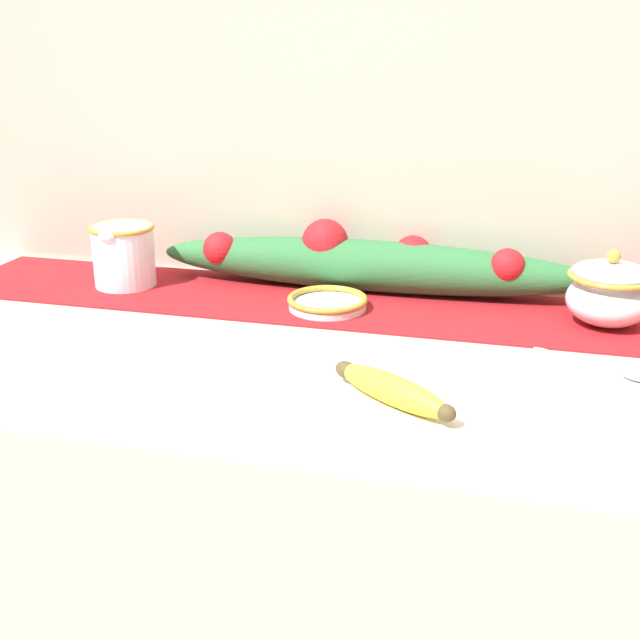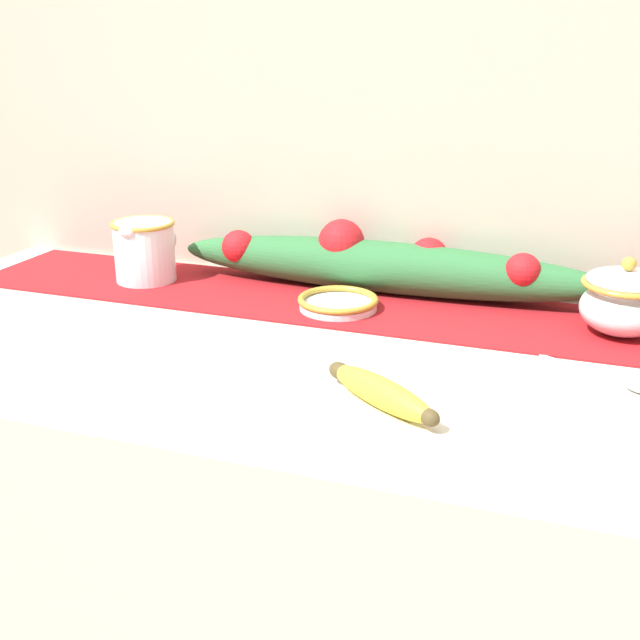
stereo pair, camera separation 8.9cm
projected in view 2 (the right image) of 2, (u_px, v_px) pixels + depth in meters
The scene contains 9 objects.
countertop at pixel (330, 624), 1.24m from camera, with size 1.49×0.64×0.92m, color beige.
back_wall at pixel (401, 113), 1.29m from camera, with size 2.29×0.04×2.40m, color #B7AD99.
table_runner at pixel (371, 306), 1.26m from camera, with size 1.37×0.23×0.00m, color #A8191E.
cream_pitcher at pixel (145, 249), 1.37m from camera, with size 0.11×0.13×0.11m.
sugar_bowl at pixel (624, 300), 1.12m from camera, with size 0.12×0.12×0.11m.
small_dish at pixel (338, 303), 1.24m from camera, with size 0.13×0.13×0.02m.
banana at pixel (381, 392), 0.92m from camera, with size 0.17×0.12×0.04m.
spoon at pixel (630, 384), 0.97m from camera, with size 0.15×0.10×0.01m.
poinsettia_garland at pixel (382, 264), 1.31m from camera, with size 0.73×0.09×0.11m.
Camera 2 is at (0.33, -0.95, 1.32)m, focal length 45.00 mm.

